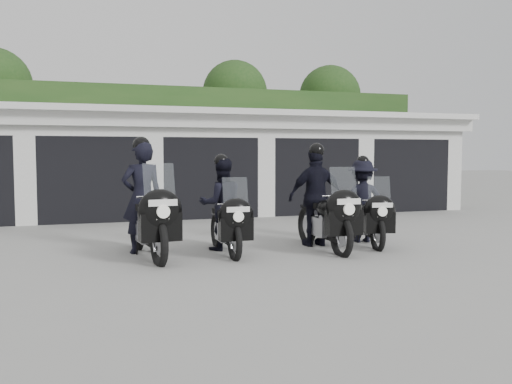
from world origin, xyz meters
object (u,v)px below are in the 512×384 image
object	(u,v)px
police_bike_a	(147,207)
police_bike_c	(320,202)
police_bike_d	(365,205)
police_bike_b	(224,209)

from	to	relation	value
police_bike_a	police_bike_c	size ratio (longest dim) A/B	1.05
police_bike_a	police_bike_d	world-z (taller)	police_bike_a
police_bike_b	police_bike_c	world-z (taller)	police_bike_c
police_bike_a	police_bike_b	distance (m)	1.37
police_bike_a	police_bike_b	size ratio (longest dim) A/B	1.17
police_bike_b	police_bike_c	size ratio (longest dim) A/B	0.89
police_bike_a	police_bike_c	world-z (taller)	police_bike_a
police_bike_c	police_bike_d	distance (m)	1.07
police_bike_b	police_bike_d	world-z (taller)	police_bike_b
police_bike_a	police_bike_d	bearing A→B (deg)	-5.45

